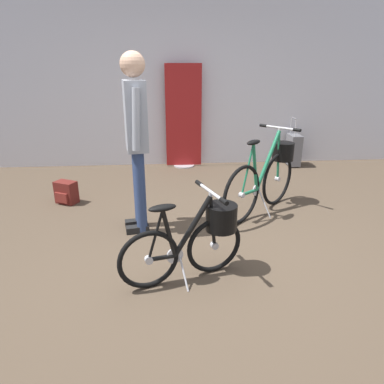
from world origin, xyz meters
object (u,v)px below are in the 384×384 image
Objects in this scene: floor_banner_stand at (184,122)px; backpack_on_floor at (66,193)px; folding_bike_foreground at (197,236)px; display_bike_left at (267,174)px; rolling_suitcase at (293,150)px; visitor_near_wall at (136,133)px.

floor_banner_stand is 2.34m from backpack_on_floor.
display_bike_left is at bearing 54.21° from folding_bike_foreground.
display_bike_left reaches higher than backpack_on_floor.
backpack_on_floor is (-3.49, -1.47, -0.14)m from rolling_suitcase.
backpack_on_floor is (-1.52, 1.74, -0.23)m from folding_bike_foreground.
visitor_near_wall is (-1.47, -0.39, 0.59)m from display_bike_left.
backpack_on_floor is at bearing 140.61° from visitor_near_wall.
floor_banner_stand is 2.04× the size of rolling_suitcase.
backpack_on_floor is at bearing 131.03° from folding_bike_foreground.
floor_banner_stand reaches higher than folding_bike_foreground.
visitor_near_wall is 5.83× the size of backpack_on_floor.
floor_banner_stand is 3.35m from folding_bike_foreground.
floor_banner_stand is 2.21m from display_bike_left.
floor_banner_stand is 1.65× the size of folding_bike_foreground.
rolling_suitcase is 2.69× the size of backpack_on_floor.
floor_banner_stand is 1.56× the size of display_bike_left.
rolling_suitcase is at bearing 61.47° from display_bike_left.
display_bike_left is at bearing 14.99° from visitor_near_wall.
floor_banner_stand is 2.49m from visitor_near_wall.
rolling_suitcase is at bearing 22.75° from backpack_on_floor.
folding_bike_foreground is 1.26m from visitor_near_wall.
floor_banner_stand is 1.96m from rolling_suitcase.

